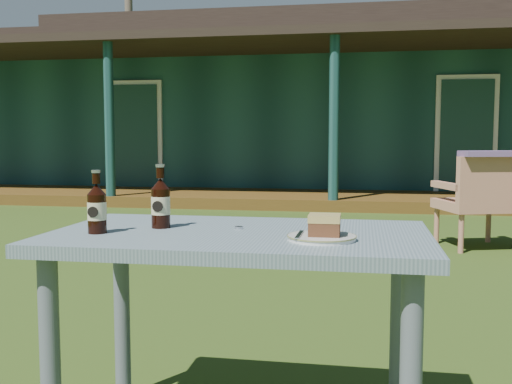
% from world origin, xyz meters
% --- Properties ---
extents(ground, '(80.00, 80.00, 0.00)m').
position_xyz_m(ground, '(0.00, 0.00, 0.00)').
color(ground, '#334916').
extents(pavilion, '(15.80, 8.30, 3.45)m').
position_xyz_m(pavilion, '(-0.00, 9.39, 1.61)').
color(pavilion, '#18403D').
rests_on(pavilion, ground).
extents(tree_left, '(0.28, 0.28, 10.50)m').
position_xyz_m(tree_left, '(-8.00, 17.50, 5.25)').
color(tree_left, brown).
rests_on(tree_left, ground).
extents(tree_mid, '(0.28, 0.28, 9.50)m').
position_xyz_m(tree_mid, '(3.00, 18.50, 4.75)').
color(tree_mid, brown).
rests_on(tree_mid, ground).
extents(cafe_table, '(1.20, 0.70, 0.72)m').
position_xyz_m(cafe_table, '(0.00, -1.60, 0.62)').
color(cafe_table, slate).
rests_on(cafe_table, ground).
extents(plate, '(0.20, 0.20, 0.01)m').
position_xyz_m(plate, '(0.27, -1.72, 0.73)').
color(plate, silver).
rests_on(plate, cafe_table).
extents(cake_slice, '(0.09, 0.09, 0.06)m').
position_xyz_m(cake_slice, '(0.28, -1.71, 0.77)').
color(cake_slice, '#4E2C19').
rests_on(cake_slice, plate).
extents(fork, '(0.01, 0.14, 0.00)m').
position_xyz_m(fork, '(0.20, -1.73, 0.74)').
color(fork, silver).
rests_on(fork, plate).
extents(cola_bottle_near, '(0.06, 0.07, 0.21)m').
position_xyz_m(cola_bottle_near, '(-0.27, -1.57, 0.80)').
color(cola_bottle_near, black).
rests_on(cola_bottle_near, cafe_table).
extents(cola_bottle_far, '(0.06, 0.06, 0.20)m').
position_xyz_m(cola_bottle_far, '(-0.43, -1.71, 0.80)').
color(cola_bottle_far, black).
rests_on(cola_bottle_far, cafe_table).
extents(bottle_cap, '(0.03, 0.03, 0.01)m').
position_xyz_m(bottle_cap, '(-0.01, -1.55, 0.72)').
color(bottle_cap, silver).
rests_on(bottle_cap, cafe_table).
extents(armchair_left, '(0.78, 0.76, 0.85)m').
position_xyz_m(armchair_left, '(1.46, 2.23, 0.48)').
color(armchair_left, tan).
rests_on(armchair_left, ground).
extents(floral_throw, '(0.60, 0.37, 0.05)m').
position_xyz_m(floral_throw, '(1.51, 2.07, 0.88)').
color(floral_throw, slate).
rests_on(floral_throw, armchair_left).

